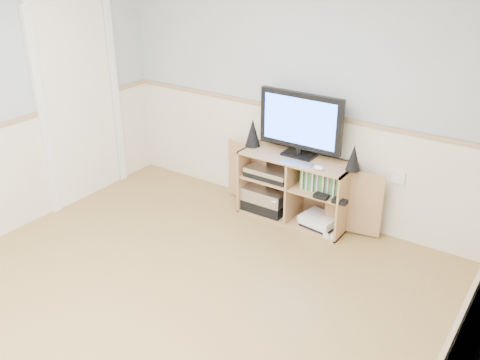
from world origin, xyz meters
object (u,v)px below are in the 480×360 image
media_cabinet (297,186)px  monitor (300,123)px  keyboard (296,164)px  game_consoles (319,221)px

media_cabinet → monitor: 0.65m
media_cabinet → monitor: bearing=-90.0°
media_cabinet → keyboard: keyboard is taller
media_cabinet → keyboard: size_ratio=5.91×
monitor → game_consoles: size_ratio=1.80×
keyboard → game_consoles: size_ratio=0.62×
media_cabinet → game_consoles: (0.28, -0.06, -0.26)m
game_consoles → monitor: bearing=167.6°
media_cabinet → monitor: (0.00, -0.00, 0.65)m
media_cabinet → keyboard: (0.08, -0.19, 0.32)m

